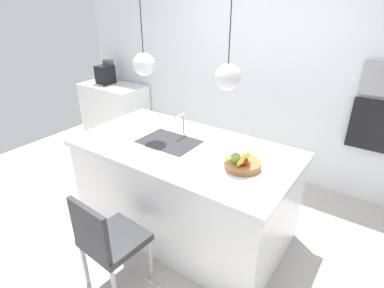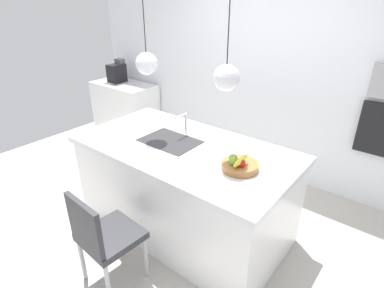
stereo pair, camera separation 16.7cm
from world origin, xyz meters
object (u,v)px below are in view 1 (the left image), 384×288
oven (378,126)px  fruit_bowl (242,163)px  chair_near (107,239)px  coffee_machine (105,74)px

oven → fruit_bowl: bearing=-116.2°
oven → chair_near: oven is taller
chair_near → fruit_bowl: bearing=53.1°
coffee_machine → oven: (3.98, 0.30, -0.10)m
fruit_bowl → oven: bearing=63.8°
oven → coffee_machine: bearing=-175.7°
coffee_machine → oven: 3.99m
coffee_machine → oven: size_ratio=0.68×
fruit_bowl → coffee_machine: coffee_machine is taller
coffee_machine → chair_near: coffee_machine is taller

